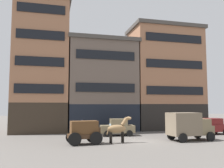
# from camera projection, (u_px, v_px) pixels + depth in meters

# --- Properties ---
(ground_plane) EXTENTS (120.00, 120.00, 0.00)m
(ground_plane) POSITION_uv_depth(u_px,v_px,m) (140.00, 141.00, 22.09)
(ground_plane) COLOR #605B56
(building_far_left) EXTENTS (7.10, 6.39, 16.91)m
(building_far_left) POSITION_uv_depth(u_px,v_px,m) (41.00, 65.00, 30.66)
(building_far_left) COLOR #33281E
(building_far_left) RESTS_ON ground_plane
(building_center_left) EXTENTS (9.36, 6.39, 12.11)m
(building_center_left) POSITION_uv_depth(u_px,v_px,m) (101.00, 85.00, 32.32)
(building_center_left) COLOR black
(building_center_left) RESTS_ON ground_plane
(building_center_right) EXTENTS (10.28, 6.39, 14.67)m
(building_center_right) POSITION_uv_depth(u_px,v_px,m) (165.00, 77.00, 34.67)
(building_center_right) COLOR black
(building_center_right) RESTS_ON ground_plane
(cargo_wagon) EXTENTS (3.01, 1.73, 1.98)m
(cargo_wagon) POSITION_uv_depth(u_px,v_px,m) (85.00, 131.00, 20.38)
(cargo_wagon) COLOR #3D2819
(cargo_wagon) RESTS_ON ground_plane
(draft_horse) EXTENTS (2.35, 0.73, 2.30)m
(draft_horse) POSITION_uv_depth(u_px,v_px,m) (118.00, 128.00, 21.09)
(draft_horse) COLOR #937047
(draft_horse) RESTS_ON ground_plane
(delivery_truck_near) EXTENTS (4.45, 2.38, 2.62)m
(delivery_truck_near) POSITION_uv_depth(u_px,v_px,m) (189.00, 125.00, 22.58)
(delivery_truck_near) COLOR #7A6B4C
(delivery_truck_near) RESTS_ON ground_plane
(sedan_dark) EXTENTS (3.73, 1.92, 1.83)m
(sedan_dark) POSITION_uv_depth(u_px,v_px,m) (212.00, 126.00, 27.37)
(sedan_dark) COLOR maroon
(sedan_dark) RESTS_ON ground_plane
(sedan_light) EXTENTS (3.84, 2.15, 1.83)m
(sedan_light) POSITION_uv_depth(u_px,v_px,m) (118.00, 127.00, 26.09)
(sedan_light) COLOR #7A6B4C
(sedan_light) RESTS_ON ground_plane
(pedestrian_officer) EXTENTS (0.50, 0.50, 1.79)m
(pedestrian_officer) POSITION_uv_depth(u_px,v_px,m) (82.00, 127.00, 25.69)
(pedestrian_officer) COLOR black
(pedestrian_officer) RESTS_ON ground_plane
(fire_hydrant_curbside) EXTENTS (0.24, 0.24, 0.83)m
(fire_hydrant_curbside) POSITION_uv_depth(u_px,v_px,m) (210.00, 128.00, 30.16)
(fire_hydrant_curbside) COLOR maroon
(fire_hydrant_curbside) RESTS_ON ground_plane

